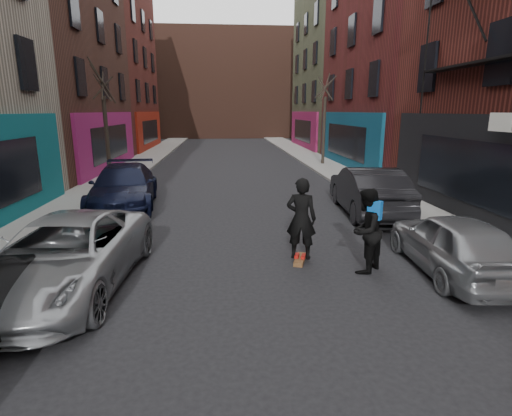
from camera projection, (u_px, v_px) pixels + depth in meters
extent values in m
cube|color=gray|center=(151.00, 156.00, 31.77)|extent=(2.50, 84.00, 0.13)
cube|color=gray|center=(305.00, 155.00, 32.79)|extent=(2.50, 84.00, 0.13)
cube|color=#47281E|center=(225.00, 86.00, 55.80)|extent=(40.00, 10.00, 14.00)
imported|color=gray|center=(66.00, 255.00, 8.14)|extent=(2.80, 5.49, 1.48)
imported|color=black|center=(124.00, 187.00, 15.02)|extent=(2.84, 5.76, 1.61)
imported|color=gray|center=(454.00, 243.00, 8.96)|extent=(1.91, 4.24, 1.41)
imported|color=black|center=(368.00, 190.00, 14.21)|extent=(2.17, 5.23, 1.68)
cube|color=brown|center=(300.00, 259.00, 9.79)|extent=(0.46, 0.83, 0.10)
imported|color=black|center=(301.00, 219.00, 9.54)|extent=(0.84, 0.68, 1.98)
imported|color=black|center=(366.00, 231.00, 8.98)|extent=(1.18, 1.18, 1.94)
cube|color=blue|center=(375.00, 210.00, 8.75)|extent=(0.31, 0.31, 0.42)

